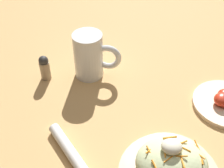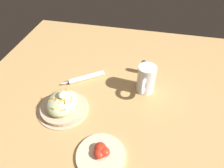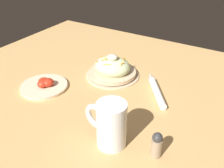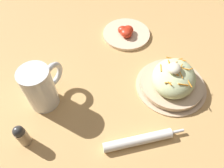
# 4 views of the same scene
# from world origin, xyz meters

# --- Properties ---
(ground_plane) EXTENTS (1.43, 1.43, 0.00)m
(ground_plane) POSITION_xyz_m (0.00, 0.00, 0.00)
(ground_plane) COLOR tan
(salad_plate) EXTENTS (0.22, 0.22, 0.10)m
(salad_plate) POSITION_xyz_m (0.07, -0.23, 0.03)
(salad_plate) COLOR #D1B28E
(salad_plate) RESTS_ON ground_plane
(beer_mug) EXTENTS (0.14, 0.08, 0.14)m
(beer_mug) POSITION_xyz_m (-0.13, 0.11, 0.06)
(beer_mug) COLOR white
(beer_mug) RESTS_ON ground_plane
(napkin_roll) EXTENTS (0.14, 0.19, 0.03)m
(napkin_roll) POSITION_xyz_m (-0.14, -0.19, 0.01)
(napkin_roll) COLOR white
(napkin_roll) RESTS_ON ground_plane
(tomato_plate) EXTENTS (0.18, 0.18, 0.04)m
(tomato_plate) POSITION_xyz_m (0.25, -0.01, 0.01)
(tomato_plate) COLOR beige
(tomato_plate) RESTS_ON ground_plane
(salt_shaker) EXTENTS (0.03, 0.03, 0.08)m
(salt_shaker) POSITION_xyz_m (-0.25, 0.09, 0.04)
(salt_shaker) COLOR gray
(salt_shaker) RESTS_ON ground_plane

